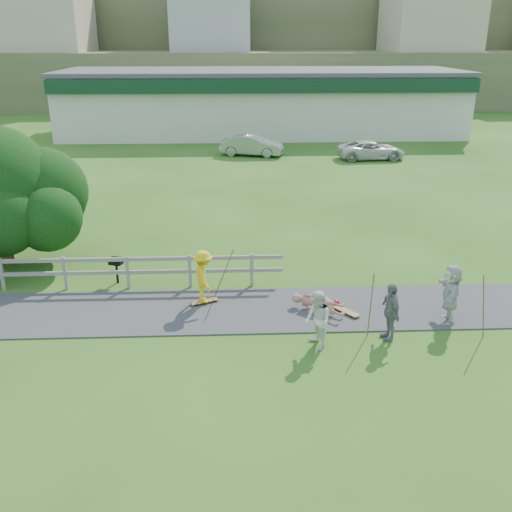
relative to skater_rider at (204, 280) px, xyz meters
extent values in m
plane|color=#255217|center=(-0.50, -1.98, -0.82)|extent=(260.00, 260.00, 0.00)
cube|color=#3A3A3D|center=(-0.50, -0.48, -0.80)|extent=(34.00, 3.00, 0.04)
cube|color=slate|center=(-6.50, 1.32, -0.27)|extent=(0.10, 0.10, 1.10)
cube|color=slate|center=(-4.50, 1.32, -0.27)|extent=(0.10, 0.10, 1.10)
cube|color=slate|center=(-2.50, 1.32, -0.27)|extent=(0.10, 0.10, 1.10)
cube|color=slate|center=(-0.50, 1.32, -0.27)|extent=(0.10, 0.10, 1.10)
cube|color=slate|center=(1.50, 1.32, -0.27)|extent=(0.10, 0.10, 1.10)
cube|color=slate|center=(-5.00, 1.32, 0.18)|extent=(15.00, 0.08, 0.12)
cube|color=slate|center=(-5.00, 1.32, -0.27)|extent=(15.00, 0.08, 0.12)
cube|color=beige|center=(3.50, 33.02, 1.58)|extent=(32.00, 10.00, 4.80)
cube|color=#133420|center=(3.50, 27.82, 3.38)|extent=(32.00, 0.60, 1.00)
cube|color=#4D4D52|center=(3.50, 33.02, 4.13)|extent=(32.50, 10.50, 0.30)
cube|color=#4D5A35|center=(-0.50, 53.02, 2.18)|extent=(220.00, 14.00, 6.00)
cube|color=beige|center=(-0.50, 53.02, 8.68)|extent=(10.00, 9.00, 7.00)
cube|color=#4D5A35|center=(-0.50, 66.02, 5.68)|extent=(220.00, 14.00, 13.00)
cube|color=#4D5A35|center=(-0.50, 79.02, 9.68)|extent=(220.00, 14.00, 21.00)
imported|color=yellow|center=(0.00, 0.00, 0.00)|extent=(0.85, 1.17, 1.63)
imported|color=#B27562|center=(3.37, -0.73, -0.51)|extent=(1.29, 1.57, 0.60)
imported|color=silver|center=(3.06, -2.73, -0.02)|extent=(0.79, 0.91, 1.59)
imported|color=slate|center=(5.06, -2.33, 0.00)|extent=(0.53, 1.00, 1.63)
imported|color=beige|center=(7.01, -1.46, 0.07)|extent=(0.88, 1.71, 1.76)
imported|color=gray|center=(2.30, 23.08, -0.12)|extent=(4.47, 2.49, 1.39)
imported|color=silver|center=(10.17, 21.51, -0.21)|extent=(4.49, 2.26, 1.22)
sphere|color=red|center=(3.97, -0.38, -0.69)|extent=(0.24, 0.24, 0.24)
cylinder|color=brown|center=(0.60, 0.40, 0.06)|extent=(0.03, 0.03, 1.75)
cylinder|color=brown|center=(4.57, -2.17, 0.11)|extent=(0.03, 0.03, 1.85)
cylinder|color=brown|center=(7.57, -2.36, 0.11)|extent=(0.03, 0.03, 1.85)
camera|label=1|loc=(0.88, -15.78, 6.86)|focal=40.00mm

